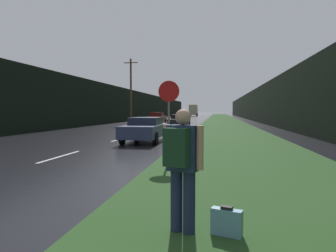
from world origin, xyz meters
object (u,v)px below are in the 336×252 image
Objects in this scene: hitchhiker_with_backpack at (182,163)px; car_passing_far at (179,120)px; delivery_truck at (193,110)px; stop_sign at (169,112)px; car_passing_near at (145,129)px; suitcase at (227,223)px; car_oncoming at (157,118)px.

hitchhiker_with_backpack reaches higher than car_passing_far.
stop_sign is at bearing -86.01° from delivery_truck.
stop_sign reaches higher than car_passing_near.
suitcase is 0.10× the size of car_passing_near.
car_passing_far is at bearing 115.50° from hitchhiker_with_backpack.
car_passing_near is (-3.46, 12.06, -0.30)m from hitchhiker_with_backpack.
suitcase is at bearing 98.54° from car_passing_far.
car_passing_far is at bearing -86.75° from delivery_truck.
stop_sign is 0.60× the size of car_passing_near.
delivery_truck is at bearing 93.99° from stop_sign.
suitcase is (1.73, -5.73, -1.49)m from stop_sign.
hitchhiker_with_backpack is at bearing -161.00° from suitcase.
suitcase is 12.74m from car_passing_near.
delivery_truck is (0.00, 59.53, 1.14)m from car_oncoming.
car_passing_near is 0.95× the size of car_passing_far.
suitcase is at bearing 19.00° from hitchhiker_with_backpack.
suitcase is 0.05× the size of delivery_truck.
car_oncoming is 0.51× the size of delivery_truck.
car_oncoming is 59.54m from delivery_truck.
delivery_truck reaches higher than stop_sign.
car_passing_near is at bearing 110.36° from stop_sign.
hitchhiker_with_backpack is at bearing 97.26° from car_passing_far.
hitchhiker_with_backpack is at bearing -79.02° from stop_sign.
car_passing_far is 7.73m from car_oncoming.
suitcase is at bearing -85.20° from delivery_truck.
car_passing_far reaches higher than suitcase.
stop_sign is 0.62× the size of car_oncoming.
suitcase is 27.46m from car_passing_far.
stop_sign is 1.56× the size of hitchhiker_with_backpack.
stop_sign is 5.88m from hitchhiker_with_backpack.
car_oncoming is at bearing 102.24° from stop_sign.
hitchhiker_with_backpack is at bearing -85.58° from delivery_truck.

